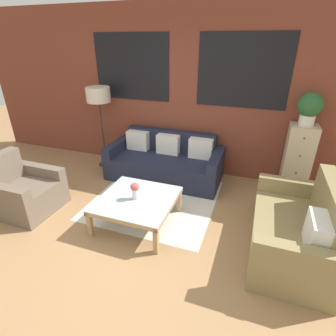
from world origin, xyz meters
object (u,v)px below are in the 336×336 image
object	(u,v)px
drawer_cabinet	(297,160)
couch_dark	(165,162)
flower_vase	(135,190)
armchair_corner	(25,192)
coffee_table	(137,202)
settee_vintage	(295,232)
potted_plant	(310,107)
floor_lamp	(99,98)

from	to	relation	value
drawer_cabinet	couch_dark	bearing A→B (deg)	-173.86
couch_dark	flower_vase	world-z (taller)	couch_dark
armchair_corner	coffee_table	distance (m)	1.68
couch_dark	coffee_table	size ratio (longest dim) A/B	2.05
flower_vase	couch_dark	bearing A→B (deg)	94.16
settee_vintage	flower_vase	xyz separation A→B (m)	(-1.92, -0.09, 0.21)
coffee_table	potted_plant	world-z (taller)	potted_plant
couch_dark	drawer_cabinet	bearing A→B (deg)	6.14
armchair_corner	drawer_cabinet	xyz separation A→B (m)	(3.65, 1.84, 0.28)
settee_vintage	floor_lamp	size ratio (longest dim) A/B	0.96
settee_vintage	drawer_cabinet	distance (m)	1.54
coffee_table	drawer_cabinet	size ratio (longest dim) A/B	0.86
coffee_table	floor_lamp	world-z (taller)	floor_lamp
floor_lamp	flower_vase	size ratio (longest dim) A/B	6.52
settee_vintage	flower_vase	size ratio (longest dim) A/B	6.27
drawer_cabinet	flower_vase	distance (m)	2.57
floor_lamp	flower_vase	distance (m)	2.17
drawer_cabinet	potted_plant	size ratio (longest dim) A/B	2.35
settee_vintage	armchair_corner	distance (m)	3.58
flower_vase	potted_plant	bearing A→B (deg)	38.92
settee_vintage	armchair_corner	size ratio (longest dim) A/B	1.71
settee_vintage	couch_dark	bearing A→B (deg)	147.35
settee_vintage	potted_plant	world-z (taller)	potted_plant
armchair_corner	potted_plant	xyz separation A→B (m)	(3.65, 1.84, 1.10)
armchair_corner	flower_vase	world-z (taller)	armchair_corner
potted_plant	floor_lamp	bearing A→B (deg)	-177.61
floor_lamp	couch_dark	bearing A→B (deg)	-3.75
couch_dark	armchair_corner	world-z (taller)	armchair_corner
settee_vintage	floor_lamp	bearing A→B (deg)	157.38
armchair_corner	flower_vase	bearing A→B (deg)	7.91
couch_dark	armchair_corner	distance (m)	2.24
drawer_cabinet	potted_plant	world-z (taller)	potted_plant
settee_vintage	coffee_table	distance (m)	1.91
couch_dark	armchair_corner	size ratio (longest dim) A/B	2.33
potted_plant	flower_vase	world-z (taller)	potted_plant
couch_dark	floor_lamp	distance (m)	1.65
couch_dark	coffee_table	xyz separation A→B (m)	(0.11, -1.37, 0.05)
armchair_corner	flower_vase	size ratio (longest dim) A/B	3.66
coffee_table	potted_plant	xyz separation A→B (m)	(1.99, 1.60, 1.04)
settee_vintage	drawer_cabinet	bearing A→B (deg)	86.92
couch_dark	armchair_corner	bearing A→B (deg)	-133.64
settee_vintage	drawer_cabinet	size ratio (longest dim) A/B	1.30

